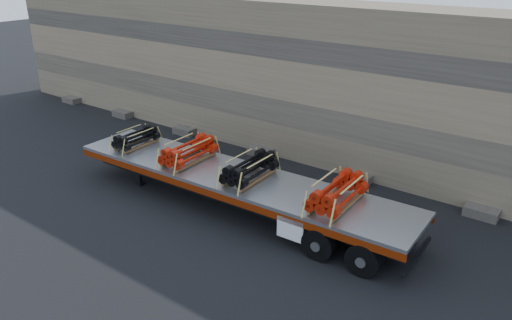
# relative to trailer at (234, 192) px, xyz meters

# --- Properties ---
(ground) EXTENTS (120.00, 120.00, 0.00)m
(ground) POSITION_rel_trailer_xyz_m (0.68, 0.17, -0.70)
(ground) COLOR black
(ground) RESTS_ON ground
(rock_wall) EXTENTS (44.00, 3.00, 7.00)m
(rock_wall) POSITION_rel_trailer_xyz_m (0.68, 6.67, 2.80)
(rock_wall) COLOR #7A6B54
(rock_wall) RESTS_ON ground
(trailer) EXTENTS (14.03, 3.12, 1.40)m
(trailer) POSITION_rel_trailer_xyz_m (0.00, 0.00, 0.00)
(trailer) COLOR #AEB1B6
(trailer) RESTS_ON ground
(bundle_front) EXTENTS (1.00, 1.91, 0.67)m
(bundle_front) POSITION_rel_trailer_xyz_m (-5.16, -0.16, 1.03)
(bundle_front) COLOR black
(bundle_front) RESTS_ON trailer
(bundle_midfront) EXTENTS (1.21, 2.30, 0.80)m
(bundle_midfront) POSITION_rel_trailer_xyz_m (-2.21, -0.07, 1.10)
(bundle_midfront) COLOR red
(bundle_midfront) RESTS_ON trailer
(bundle_midrear) EXTENTS (1.18, 2.26, 0.79)m
(bundle_midrear) POSITION_rel_trailer_xyz_m (0.70, 0.02, 1.09)
(bundle_midrear) COLOR black
(bundle_midrear) RESTS_ON trailer
(bundle_rear) EXTENTS (1.25, 2.39, 0.84)m
(bundle_rear) POSITION_rel_trailer_xyz_m (4.16, 0.13, 1.12)
(bundle_rear) COLOR red
(bundle_rear) RESTS_ON trailer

